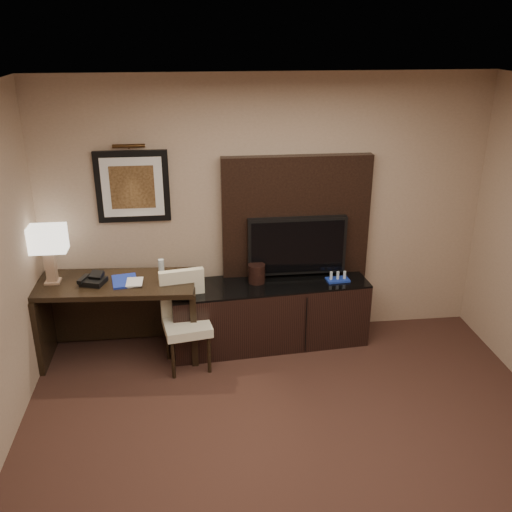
{
  "coord_description": "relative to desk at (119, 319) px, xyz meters",
  "views": [
    {
      "loc": [
        -0.73,
        -2.95,
        3.11
      ],
      "look_at": [
        -0.18,
        1.8,
        1.15
      ],
      "focal_mm": 40.0,
      "sensor_mm": 36.0,
      "label": 1
    }
  ],
  "objects": [
    {
      "name": "floor",
      "position": [
        1.5,
        -2.13,
        -0.41
      ],
      "size": [
        4.5,
        5.0,
        0.01
      ],
      "primitive_type": "cube",
      "color": "#361E18",
      "rests_on": "ground"
    },
    {
      "name": "ceiling",
      "position": [
        1.5,
        -2.13,
        2.29
      ],
      "size": [
        4.5,
        5.0,
        0.01
      ],
      "primitive_type": "cube",
      "color": "silver",
      "rests_on": "wall_back"
    },
    {
      "name": "wall_back",
      "position": [
        1.5,
        0.37,
        0.94
      ],
      "size": [
        4.5,
        0.01,
        2.7
      ],
      "primitive_type": "cube",
      "color": "tan",
      "rests_on": "floor"
    },
    {
      "name": "desk",
      "position": [
        0.0,
        0.0,
        0.0
      ],
      "size": [
        1.56,
        0.75,
        0.81
      ],
      "primitive_type": "cube",
      "rotation": [
        0.0,
        0.0,
        -0.07
      ],
      "color": "black",
      "rests_on": "floor"
    },
    {
      "name": "credenza",
      "position": [
        1.5,
        0.07,
        -0.06
      ],
      "size": [
        2.02,
        0.71,
        0.68
      ],
      "primitive_type": "cube",
      "rotation": [
        0.0,
        0.0,
        0.08
      ],
      "color": "black",
      "rests_on": "floor"
    },
    {
      "name": "tv_wall_panel",
      "position": [
        1.8,
        0.31,
        0.86
      ],
      "size": [
        1.5,
        0.12,
        1.3
      ],
      "primitive_type": "cube",
      "color": "black",
      "rests_on": "wall_back"
    },
    {
      "name": "tv",
      "position": [
        1.8,
        0.21,
        0.61
      ],
      "size": [
        1.0,
        0.08,
        0.6
      ],
      "primitive_type": "cube",
      "color": "black",
      "rests_on": "tv_wall_panel"
    },
    {
      "name": "artwork",
      "position": [
        0.2,
        0.34,
        1.24
      ],
      "size": [
        0.7,
        0.04,
        0.7
      ],
      "primitive_type": "cube",
      "color": "black",
      "rests_on": "wall_back"
    },
    {
      "name": "picture_light",
      "position": [
        0.2,
        0.31,
        1.64
      ],
      "size": [
        0.04,
        0.04,
        0.3
      ],
      "primitive_type": "cylinder",
      "color": "#422B15",
      "rests_on": "wall_back"
    },
    {
      "name": "desk_chair",
      "position": [
        0.66,
        -0.28,
        0.04
      ],
      "size": [
        0.51,
        0.56,
        0.89
      ],
      "primitive_type": null,
      "rotation": [
        0.0,
        0.0,
        0.17
      ],
      "color": "#F0EAC8",
      "rests_on": "floor"
    },
    {
      "name": "table_lamp",
      "position": [
        -0.59,
        0.05,
        0.68
      ],
      "size": [
        0.37,
        0.25,
        0.55
      ],
      "primitive_type": null,
      "rotation": [
        0.0,
        0.0,
        0.17
      ],
      "color": "tan",
      "rests_on": "desk"
    },
    {
      "name": "desk_phone",
      "position": [
        -0.2,
        -0.03,
        0.46
      ],
      "size": [
        0.26,
        0.25,
        0.11
      ],
      "primitive_type": null,
      "rotation": [
        0.0,
        0.0,
        -0.33
      ],
      "color": "black",
      "rests_on": "desk"
    },
    {
      "name": "blue_folder",
      "position": [
        0.09,
        -0.02,
        0.42
      ],
      "size": [
        0.28,
        0.34,
        0.02
      ],
      "primitive_type": "cube",
      "rotation": [
        0.0,
        0.0,
        0.17
      ],
      "color": "#182DA1",
      "rests_on": "desk"
    },
    {
      "name": "book",
      "position": [
        0.1,
        -0.06,
        0.51
      ],
      "size": [
        0.16,
        0.02,
        0.21
      ],
      "primitive_type": "imported",
      "rotation": [
        0.0,
        0.0,
        -0.0
      ],
      "color": "#C2B998",
      "rests_on": "desk"
    },
    {
      "name": "water_bottle",
      "position": [
        0.44,
        0.09,
        0.49
      ],
      "size": [
        0.06,
        0.06,
        0.17
      ],
      "primitive_type": "cylinder",
      "rotation": [
        0.0,
        0.0,
        -0.06
      ],
      "color": "silver",
      "rests_on": "desk"
    },
    {
      "name": "ice_bucket",
      "position": [
        1.38,
        0.1,
        0.37
      ],
      "size": [
        0.18,
        0.18,
        0.19
      ],
      "primitive_type": "cylinder",
      "rotation": [
        0.0,
        0.0,
        0.03
      ],
      "color": "black",
      "rests_on": "credenza"
    },
    {
      "name": "minibar_tray",
      "position": [
        2.2,
        0.05,
        0.32
      ],
      "size": [
        0.24,
        0.16,
        0.08
      ],
      "primitive_type": null,
      "rotation": [
        0.0,
        0.0,
        0.1
      ],
      "color": "#1832A1",
      "rests_on": "credenza"
    }
  ]
}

